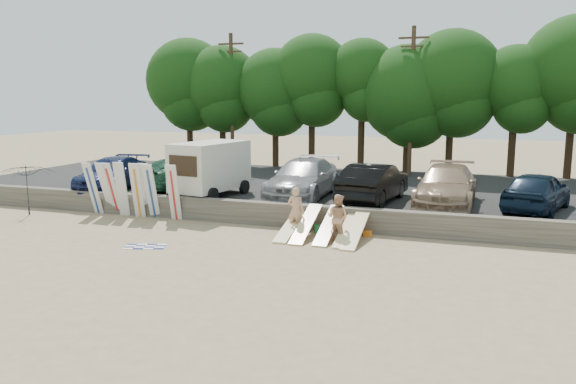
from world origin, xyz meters
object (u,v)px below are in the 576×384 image
object	(u,v)px
car_0	(112,173)
car_5	(537,191)
beachgoer_b	(338,218)
cooler	(319,229)
box_trailer	(210,166)
car_4	(446,185)
beach_umbrella	(26,190)
beachgoer_a	(296,211)
car_1	(183,173)
car_2	(303,178)
car_3	(374,183)

from	to	relation	value
car_0	car_5	distance (m)	20.68
beachgoer_b	cooler	size ratio (longest dim) A/B	4.79
box_trailer	car_4	xyz separation A→B (m)	(11.03, 1.36, -0.59)
beachgoer_b	beach_umbrella	size ratio (longest dim) A/B	0.68
cooler	beach_umbrella	size ratio (longest dim) A/B	0.14
car_0	beach_umbrella	world-z (taller)	beach_umbrella
cooler	beachgoer_a	bearing A→B (deg)	-169.94
car_1	car_2	distance (m)	6.65
car_0	beachgoer_a	distance (m)	11.97
car_2	beachgoer_b	bearing A→B (deg)	-59.74
car_5	box_trailer	bearing A→B (deg)	22.24
car_4	beachgoer_a	xyz separation A→B (m)	(-5.57, -4.66, -0.62)
box_trailer	cooler	world-z (taller)	box_trailer
car_0	beach_umbrella	distance (m)	4.55
car_0	car_3	distance (m)	13.75
beachgoer_b	beach_umbrella	xyz separation A→B (m)	(-15.00, -0.00, 0.30)
car_5	beach_umbrella	xyz separation A→B (m)	(-22.41, -5.01, -0.34)
car_5	cooler	xyz separation A→B (m)	(-8.46, -3.94, -1.39)
box_trailer	car_2	bearing A→B (deg)	25.12
car_2	beach_umbrella	xyz separation A→B (m)	(-12.01, -5.06, -0.40)
car_3	car_5	xyz separation A→B (m)	(6.93, 0.13, -0.05)
cooler	beach_umbrella	distance (m)	14.04
beachgoer_a	cooler	world-z (taller)	beachgoer_a
cooler	beach_umbrella	world-z (taller)	beach_umbrella
box_trailer	car_4	world-z (taller)	box_trailer
beachgoer_a	cooler	xyz separation A→B (m)	(0.83, 0.53, -0.80)
car_5	beachgoer_b	bearing A→B (deg)	51.72
car_0	beachgoer_a	size ratio (longest dim) A/B	2.93
car_2	car_0	bearing A→B (deg)	-175.43
car_2	cooler	xyz separation A→B (m)	(1.94, -3.99, -1.45)
box_trailer	car_2	distance (m)	4.55
beachgoer_a	car_5	bearing A→B (deg)	-151.45
beachgoer_b	beach_umbrella	distance (m)	15.00
car_1	car_5	size ratio (longest dim) A/B	1.15
beachgoer_a	box_trailer	bearing A→B (deg)	-28.34
box_trailer	cooler	xyz separation A→B (m)	(6.28, -2.76, -2.02)
car_0	cooler	size ratio (longest dim) A/B	14.78
car_2	beachgoer_b	xyz separation A→B (m)	(2.98, -5.06, -0.70)
box_trailer	car_0	size ratio (longest dim) A/B	0.79
car_2	beachgoer_b	world-z (taller)	car_2
car_1	beachgoer_a	xyz separation A→B (m)	(7.76, -4.73, -0.57)
car_0	beachgoer_a	world-z (taller)	car_0
car_3	car_0	bearing A→B (deg)	10.08
beachgoer_a	car_2	bearing A→B (deg)	-73.35
beachgoer_a	cooler	size ratio (longest dim) A/B	5.05
car_3	car_5	bearing A→B (deg)	-171.70
beachgoer_a	beachgoer_b	bearing A→B (deg)	166.83
car_4	beach_umbrella	xyz separation A→B (m)	(-18.70, -5.20, -0.38)
car_2	car_4	distance (m)	6.69
car_1	car_2	world-z (taller)	car_2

